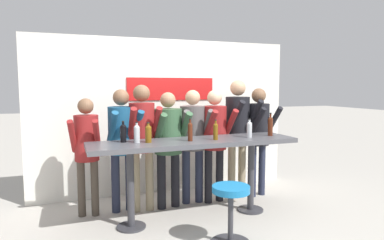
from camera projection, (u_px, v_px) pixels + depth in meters
name	position (u px, v px, depth m)	size (l,w,h in m)	color
ground_plane	(195.00, 218.00, 4.51)	(40.00, 40.00, 0.00)	#B2ADA3
back_wall	(166.00, 116.00, 5.62)	(4.30, 0.12, 2.49)	silver
tasting_table	(195.00, 151.00, 4.42)	(2.70, 0.67, 1.05)	#4C4C51
bar_stool	(231.00, 205.00, 3.74)	(0.44, 0.44, 0.66)	#333338
person_far_left	(87.00, 144.00, 4.50)	(0.44, 0.54, 1.58)	#473D33
person_left	(122.00, 137.00, 4.67)	(0.48, 0.58, 1.70)	#23283D
person_center_left	(142.00, 133.00, 4.68)	(0.42, 0.54, 1.76)	gray
person_center	(168.00, 138.00, 4.81)	(0.50, 0.59, 1.65)	black
person_center_right	(193.00, 134.00, 5.02)	(0.46, 0.55, 1.68)	#23283D
person_right	(215.00, 133.00, 5.06)	(0.47, 0.57, 1.68)	black
person_far_right	(238.00, 125.00, 5.28)	(0.51, 0.62, 1.83)	gray
person_rightmost	(259.00, 129.00, 5.35)	(0.46, 0.57, 1.71)	#23283D
wine_bottle_0	(216.00, 131.00, 4.41)	(0.06, 0.06, 0.26)	brown
wine_bottle_1	(123.00, 132.00, 4.22)	(0.07, 0.07, 0.27)	black
wine_bottle_2	(270.00, 125.00, 4.77)	(0.07, 0.07, 0.32)	#4C1E0F
wine_bottle_3	(148.00, 133.00, 4.19)	(0.08, 0.08, 0.25)	brown
wine_bottle_4	(190.00, 131.00, 4.31)	(0.06, 0.06, 0.29)	#4C1E0F
wine_bottle_5	(137.00, 133.00, 4.20)	(0.07, 0.07, 0.25)	#B7BCC1
wine_bottle_6	(249.00, 129.00, 4.61)	(0.07, 0.07, 0.26)	#B7BCC1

